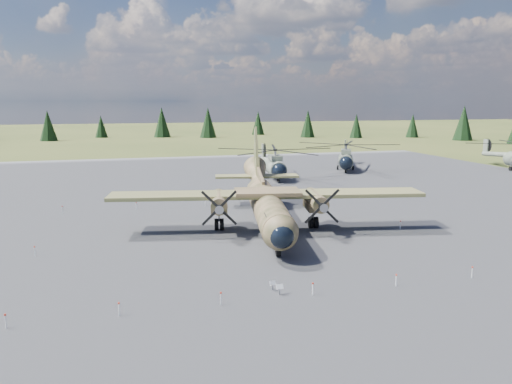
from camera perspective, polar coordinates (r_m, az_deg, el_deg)
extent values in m
plane|color=brown|center=(44.57, -2.38, -5.66)|extent=(500.00, 500.00, 0.00)
cube|color=slate|center=(54.06, -4.76, -2.83)|extent=(120.00, 120.00, 0.04)
cylinder|color=#393A1F|center=(47.27, 1.36, -1.78)|extent=(6.22, 18.68, 2.87)
sphere|color=#393A1F|center=(38.35, 2.81, -4.67)|extent=(3.28, 3.28, 2.81)
sphere|color=black|center=(37.83, 2.92, -4.96)|extent=(2.41, 2.41, 2.07)
cube|color=black|center=(39.74, 2.51, -2.99)|extent=(2.32, 1.99, 0.56)
cone|color=#393A1F|center=(58.93, 0.13, 1.71)|extent=(4.06, 7.45, 4.32)
cube|color=#A5A8AB|center=(48.52, 1.22, -2.89)|extent=(3.05, 6.41, 0.51)
cube|color=#344021|center=(47.53, 1.30, -0.26)|extent=(29.88, 8.90, 0.36)
cube|color=#393A1F|center=(47.49, 1.30, 0.00)|extent=(6.73, 4.76, 0.36)
cylinder|color=#393A1F|center=(47.09, -4.26, -1.09)|extent=(2.49, 5.53, 1.54)
cube|color=#393A1F|center=(48.03, -4.26, -1.68)|extent=(2.15, 3.71, 0.82)
cone|color=gray|center=(43.83, -4.22, -1.95)|extent=(0.94, 1.05, 0.78)
cylinder|color=black|center=(48.42, -4.23, -3.69)|extent=(1.09, 1.28, 1.13)
cylinder|color=#393A1F|center=(48.04, 6.82, -0.91)|extent=(2.49, 5.53, 1.54)
cube|color=#393A1F|center=(48.96, 6.61, -1.49)|extent=(2.15, 3.71, 0.82)
cone|color=gray|center=(44.84, 7.66, -1.74)|extent=(0.94, 1.05, 0.78)
cylinder|color=black|center=(49.34, 6.57, -3.47)|extent=(1.09, 1.28, 1.13)
cube|color=#393A1F|center=(55.00, 0.47, 1.73)|extent=(1.71, 7.67, 1.72)
cube|color=#344021|center=(59.43, 0.08, 1.83)|extent=(10.09, 4.03, 0.23)
cylinder|color=gray|center=(39.81, 2.56, -5.67)|extent=(0.17, 0.17, 0.92)
cylinder|color=black|center=(40.02, 2.55, -6.70)|extent=(0.53, 1.01, 0.96)
cylinder|color=slate|center=(79.30, 2.14, 2.80)|extent=(3.36, 7.58, 2.55)
sphere|color=black|center=(75.74, 2.67, 2.40)|extent=(2.59, 2.59, 2.34)
sphere|color=slate|center=(82.87, 1.66, 3.13)|extent=(2.59, 2.59, 2.34)
cube|color=slate|center=(78.70, 2.21, 3.94)|extent=(2.09, 3.43, 0.76)
cylinder|color=gray|center=(78.62, 2.21, 4.49)|extent=(0.41, 0.41, 1.02)
cylinder|color=slate|center=(86.56, 1.20, 3.68)|extent=(1.83, 8.74, 1.46)
cube|color=slate|center=(90.17, 0.78, 4.76)|extent=(0.38, 1.44, 2.45)
cylinder|color=black|center=(90.23, 1.01, 4.76)|extent=(0.36, 2.64, 2.65)
cylinder|color=black|center=(76.54, 2.57, 1.41)|extent=(0.36, 0.72, 0.69)
cylinder|color=black|center=(80.45, 1.01, 1.85)|extent=(0.40, 0.84, 0.82)
cylinder|color=gray|center=(80.37, 1.01, 2.23)|extent=(0.16, 0.16, 1.48)
cylinder|color=black|center=(80.96, 2.93, 1.89)|extent=(0.40, 0.84, 0.82)
cylinder|color=gray|center=(80.88, 2.93, 2.27)|extent=(0.16, 0.16, 1.48)
cylinder|color=slate|center=(90.54, 10.22, 3.58)|extent=(5.32, 7.68, 2.53)
sphere|color=black|center=(86.93, 10.25, 3.27)|extent=(3.08, 3.08, 2.33)
sphere|color=slate|center=(94.16, 10.18, 3.83)|extent=(3.08, 3.08, 2.33)
cube|color=slate|center=(89.96, 10.25, 4.57)|extent=(2.91, 3.66, 0.76)
cylinder|color=gray|center=(89.89, 10.27, 5.05)|extent=(0.48, 0.48, 1.01)
cylinder|color=slate|center=(97.90, 10.16, 4.29)|extent=(4.36, 8.22, 1.45)
cube|color=slate|center=(101.56, 10.15, 5.22)|extent=(0.79, 1.38, 2.43)
cylinder|color=black|center=(101.56, 10.35, 5.21)|extent=(1.15, 2.42, 2.63)
cylinder|color=black|center=(87.71, 10.22, 2.39)|extent=(0.54, 0.74, 0.69)
cylinder|color=black|center=(91.91, 9.32, 2.78)|extent=(0.61, 0.86, 0.81)
cylinder|color=gray|center=(91.84, 9.33, 3.11)|extent=(0.19, 0.19, 1.47)
cylinder|color=black|center=(91.96, 11.03, 2.73)|extent=(0.61, 0.86, 0.81)
cylinder|color=gray|center=(91.89, 11.04, 3.06)|extent=(0.19, 0.19, 1.47)
sphere|color=slate|center=(102.61, 27.03, 3.43)|extent=(2.71, 2.71, 2.41)
cylinder|color=slate|center=(105.81, 25.85, 3.90)|extent=(2.08, 8.98, 1.50)
cube|color=slate|center=(108.99, 24.78, 4.83)|extent=(0.43, 1.48, 2.51)
cylinder|color=black|center=(109.18, 24.94, 4.83)|extent=(0.43, 2.71, 2.72)
cylinder|color=black|center=(99.92, 27.10, 2.39)|extent=(0.43, 0.87, 0.84)
cylinder|color=gray|center=(99.85, 27.12, 2.70)|extent=(0.17, 0.17, 1.52)
cube|color=gray|center=(32.73, 2.70, -11.18)|extent=(0.08, 0.08, 0.57)
cube|color=white|center=(32.59, 2.73, -10.76)|extent=(0.46, 0.21, 0.32)
cube|color=gray|center=(33.47, 1.89, -10.72)|extent=(0.09, 0.09, 0.52)
cube|color=white|center=(33.34, 1.92, -10.35)|extent=(0.44, 0.27, 0.29)
cylinder|color=white|center=(31.35, -26.69, -13.09)|extent=(0.07, 0.07, 0.80)
cylinder|color=#B22513|center=(31.20, -26.75, -12.41)|extent=(0.12, 0.12, 0.10)
cylinder|color=white|center=(30.68, -15.38, -12.84)|extent=(0.07, 0.07, 0.80)
cylinder|color=#B22513|center=(30.53, -15.41, -12.15)|extent=(0.12, 0.12, 0.10)
cylinder|color=white|center=(31.17, -4.03, -12.10)|extent=(0.07, 0.07, 0.80)
cylinder|color=#B22513|center=(31.02, -4.04, -11.42)|extent=(0.12, 0.12, 0.10)
cylinder|color=white|center=(32.76, 6.51, -11.00)|extent=(0.07, 0.07, 0.80)
cylinder|color=#B22513|center=(32.62, 6.52, -10.34)|extent=(0.12, 0.12, 0.10)
cylinder|color=white|center=(35.32, 15.72, -9.72)|extent=(0.07, 0.07, 0.80)
cylinder|color=#B22513|center=(35.19, 15.75, -9.11)|extent=(0.12, 0.12, 0.10)
cylinder|color=white|center=(38.65, 23.46, -8.45)|extent=(0.07, 0.07, 0.80)
cylinder|color=#B22513|center=(38.53, 23.50, -7.89)|extent=(0.12, 0.12, 0.10)
cylinder|color=white|center=(59.34, -21.25, -1.92)|extent=(0.07, 0.07, 0.80)
cylinder|color=#B22513|center=(59.27, -21.28, -1.55)|extent=(0.12, 0.12, 0.10)
cylinder|color=white|center=(59.01, -13.51, -1.57)|extent=(0.07, 0.07, 0.80)
cylinder|color=#B22513|center=(58.93, -13.53, -1.19)|extent=(0.12, 0.12, 0.10)
cylinder|color=white|center=(59.75, -5.83, -1.18)|extent=(0.07, 0.07, 0.80)
cylinder|color=#B22513|center=(59.67, -5.83, -0.81)|extent=(0.12, 0.12, 0.10)
cylinder|color=white|center=(61.53, 1.54, -0.80)|extent=(0.07, 0.07, 0.80)
cylinder|color=#B22513|center=(61.46, 1.54, -0.43)|extent=(0.12, 0.12, 0.10)
cylinder|color=white|center=(64.27, 8.38, -0.43)|extent=(0.07, 0.07, 0.80)
cylinder|color=#B22513|center=(64.20, 8.39, -0.07)|extent=(0.12, 0.12, 0.10)
cylinder|color=white|center=(44.00, -23.96, -6.25)|extent=(0.07, 0.07, 0.80)
cylinder|color=#B22513|center=(43.89, -24.00, -5.75)|extent=(0.12, 0.12, 0.10)
cylinder|color=white|center=(50.63, 16.17, -3.65)|extent=(0.07, 0.07, 0.80)
cylinder|color=#B22513|center=(50.54, 16.19, -3.21)|extent=(0.12, 0.12, 0.10)
cone|color=black|center=(173.06, 22.63, 7.31)|extent=(6.16, 6.16, 10.99)
cone|color=black|center=(181.26, 17.46, 7.25)|extent=(4.47, 4.47, 7.98)
cone|color=black|center=(174.23, 11.39, 7.43)|extent=(4.53, 4.53, 8.08)
cone|color=black|center=(174.74, 5.94, 7.80)|extent=(5.24, 5.24, 9.37)
cone|color=black|center=(187.14, 0.24, 7.91)|extent=(4.84, 4.84, 8.65)
cone|color=black|center=(172.64, -5.51, 7.92)|extent=(5.73, 5.73, 10.24)
cone|color=black|center=(177.06, -10.71, 7.85)|extent=(5.75, 5.75, 10.27)
cone|color=black|center=(180.21, -17.29, 7.17)|extent=(4.21, 4.21, 7.51)
cone|color=black|center=(170.64, -22.68, 7.03)|extent=(5.34, 5.34, 9.54)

